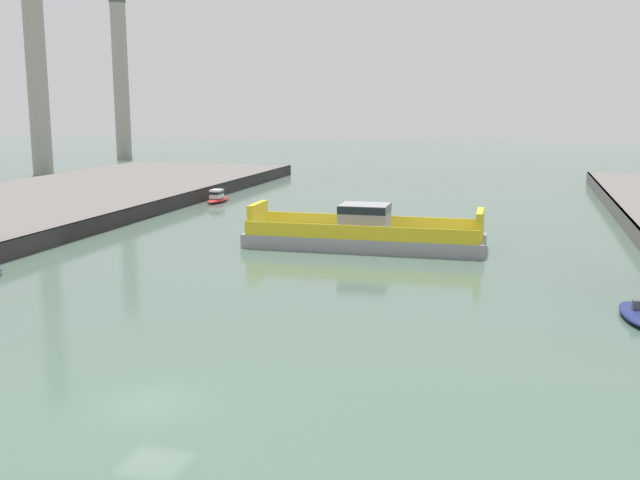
{
  "coord_description": "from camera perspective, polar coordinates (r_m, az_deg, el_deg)",
  "views": [
    {
      "loc": [
        13.36,
        -24.44,
        11.45
      ],
      "look_at": [
        0.0,
        24.83,
        2.0
      ],
      "focal_mm": 41.75,
      "sensor_mm": 36.0,
      "label": 1
    }
  ],
  "objects": [
    {
      "name": "moored_boat_mid_left",
      "position": [
        87.64,
        -7.86,
        3.25
      ],
      "size": [
        1.73,
        5.15,
        1.52
      ],
      "color": "red",
      "rests_on": "ground"
    },
    {
      "name": "smokestack_distant_b",
      "position": [
        129.61,
        -21.01,
        13.74
      ],
      "size": [
        3.43,
        3.43,
        38.57
      ],
      "color": "#9E998E",
      "rests_on": "ground"
    },
    {
      "name": "moored_boat_near_right",
      "position": [
        43.57,
        23.15,
        -5.24
      ],
      "size": [
        2.02,
        5.17,
        1.03
      ],
      "color": "navy",
      "rests_on": "ground"
    },
    {
      "name": "smokestack_distant_a",
      "position": [
        164.62,
        -15.05,
        12.37
      ],
      "size": [
        3.41,
        3.41,
        33.69
      ],
      "color": "#9E998E",
      "rests_on": "ground"
    },
    {
      "name": "chain_ferry",
      "position": [
        59.68,
        3.43,
        0.46
      ],
      "size": [
        19.13,
        5.97,
        3.5
      ],
      "color": "#939399",
      "rests_on": "ground"
    },
    {
      "name": "ground_plane",
      "position": [
        30.12,
        -12.75,
        -12.13
      ],
      "size": [
        400.0,
        400.0,
        0.0
      ],
      "primitive_type": "plane",
      "color": "#4C6656"
    }
  ]
}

